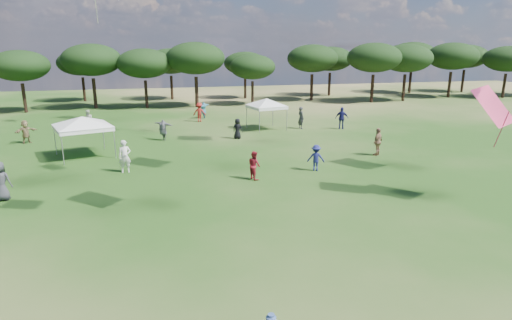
{
  "coord_description": "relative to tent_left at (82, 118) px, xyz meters",
  "views": [
    {
      "loc": [
        -2.45,
        -7.25,
        6.98
      ],
      "look_at": [
        0.9,
        6.0,
        3.36
      ],
      "focal_mm": 30.0,
      "sensor_mm": 36.0,
      "label": 1
    }
  ],
  "objects": [
    {
      "name": "tent_left",
      "position": [
        0.0,
        0.0,
        0.0
      ],
      "size": [
        6.34,
        6.34,
        2.94
      ],
      "rotation": [
        0.0,
        0.0,
        0.31
      ],
      "color": "gray",
      "rests_on": "ground"
    },
    {
      "name": "tree_line",
      "position": [
        9.03,
        25.46,
        2.9
      ],
      "size": [
        108.78,
        17.63,
        7.77
      ],
      "color": "black",
      "rests_on": "ground"
    },
    {
      "name": "festival_crowd",
      "position": [
        5.8,
        2.94,
        -1.64
      ],
      "size": [
        29.41,
        22.78,
        1.93
      ],
      "color": "olive",
      "rests_on": "ground"
    },
    {
      "name": "tent_right",
      "position": [
        14.12,
        6.34,
        0.03
      ],
      "size": [
        5.53,
        5.53,
        2.98
      ],
      "rotation": [
        0.0,
        0.0,
        0.19
      ],
      "color": "gray",
      "rests_on": "ground"
    }
  ]
}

